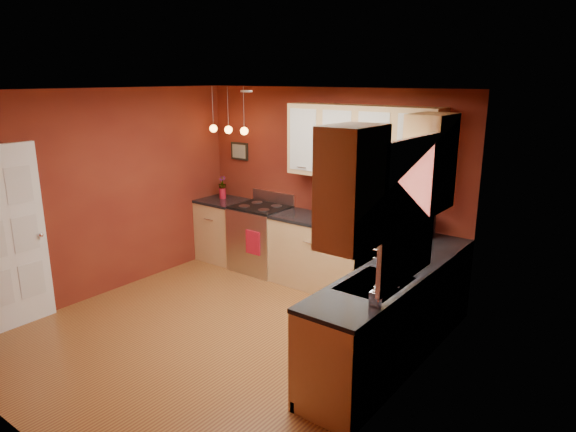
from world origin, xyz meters
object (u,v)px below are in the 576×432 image
Objects in this scene: sink at (375,286)px; soap_pump at (375,295)px; gas_range at (261,238)px; coffee_maker at (424,226)px; red_canister at (322,209)px.

soap_pump is (0.22, -0.42, 0.11)m from sink.
gas_range is 3.05m from sink.
sink is at bearing -29.78° from gas_range.
coffee_maker is 1.60× the size of soap_pump.
sink reaches higher than soap_pump.
red_canister is at bearing -158.91° from coffee_maker.
gas_range is at bearing -157.04° from coffee_maker.
gas_range is 6.19× the size of soap_pump.
red_canister is 1.41m from coffee_maker.
coffee_maker reaches higher than red_canister.
red_canister is at bearing 132.80° from soap_pump.
coffee_maker reaches higher than gas_range.
sink is 3.26× the size of red_canister.
red_canister reaches higher than soap_pump.
gas_range is at bearing -175.82° from red_canister.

